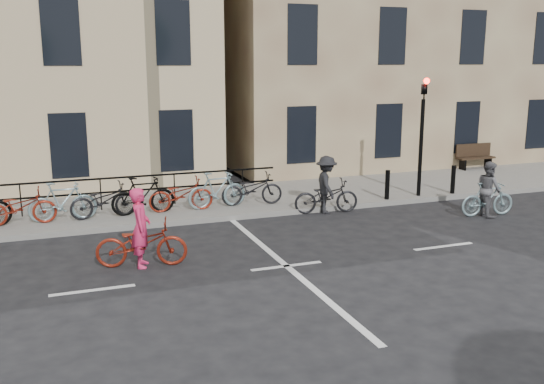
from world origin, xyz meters
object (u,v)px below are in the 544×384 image
object	(u,v)px
traffic_light	(422,122)
cyclist_pink	(141,239)
cyclist_dark	(326,191)
cyclist_grey	(488,194)
bench	(475,155)

from	to	relation	value
traffic_light	cyclist_pink	xyz separation A→B (m)	(-9.09, -3.25, -1.86)
cyclist_pink	cyclist_dark	size ratio (longest dim) A/B	1.04
cyclist_pink	cyclist_grey	world-z (taller)	cyclist_pink
cyclist_grey	cyclist_dark	distance (m)	4.54
traffic_light	cyclist_dark	distance (m)	3.89
traffic_light	cyclist_pink	distance (m)	9.83
cyclist_dark	bench	bearing A→B (deg)	-55.33
cyclist_pink	cyclist_dark	distance (m)	6.33
bench	cyclist_grey	world-z (taller)	cyclist_grey
cyclist_pink	cyclist_grey	distance (m)	9.84
cyclist_grey	cyclist_dark	xyz separation A→B (m)	(-4.13, 1.89, 0.02)
cyclist_dark	cyclist_pink	bearing A→B (deg)	126.03
bench	cyclist_pink	size ratio (longest dim) A/B	0.79
bench	cyclist_pink	world-z (taller)	cyclist_pink
traffic_light	cyclist_grey	size ratio (longest dim) A/B	2.36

